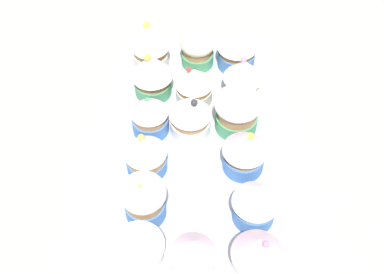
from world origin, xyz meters
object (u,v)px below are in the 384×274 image
cupcake_9 (190,254)px  cupcake_12 (236,110)px  cupcake_11 (241,78)px  cupcake_7 (191,85)px  cupcake_2 (148,115)px  cupcake_8 (188,115)px  cupcake_0 (149,46)px  cupcake_15 (256,253)px  baking_tray (192,152)px  cupcake_10 (235,48)px  cupcake_3 (144,154)px  cupcake_14 (254,202)px  cupcake_6 (196,48)px  cupcake_13 (243,151)px  cupcake_5 (136,246)px  cupcake_1 (150,73)px  cupcake_4 (142,198)px

cupcake_9 → cupcake_12: cupcake_12 is taller
cupcake_11 → cupcake_7: bearing=-83.4°
cupcake_2 → cupcake_9: 22.05cm
cupcake_8 → cupcake_0: bearing=-154.4°
cupcake_7 → cupcake_15: bearing=15.9°
cupcake_11 → cupcake_12: (6.26, -1.11, -0.18)cm
baking_tray → cupcake_10: 19.01cm
cupcake_10 → cupcake_15: size_ratio=0.88×
baking_tray → cupcake_10: size_ratio=6.55×
cupcake_9 → cupcake_3: bearing=-156.0°
cupcake_14 → cupcake_6: bearing=-165.7°
cupcake_0 → cupcake_6: (-0.64, 7.49, -0.97)cm
cupcake_8 → cupcake_7: bearing=177.1°
cupcake_8 → cupcake_12: size_ratio=1.01×
cupcake_13 → cupcake_0: bearing=-145.2°
baking_tray → cupcake_2: (-3.60, -6.36, 4.09)cm
cupcake_2 → cupcake_5: 20.28cm
cupcake_5 → baking_tray: bearing=158.5°
cupcake_1 → cupcake_8: cupcake_1 is taller
cupcake_2 → cupcake_8: 5.82cm
cupcake_0 → cupcake_13: cupcake_0 is taller
cupcake_9 → cupcake_10: bearing=168.8°
cupcake_5 → cupcake_7: bearing=166.4°
cupcake_4 → cupcake_5: 6.34cm
cupcake_6 → cupcake_12: 14.58cm
cupcake_5 → cupcake_9: (0.87, 6.47, -0.10)cm
cupcake_6 → cupcake_9: bearing=-1.0°
cupcake_2 → cupcake_7: (-6.05, 6.13, -0.17)cm
cupcake_13 → cupcake_14: bearing=6.5°
cupcake_6 → cupcake_13: (20.55, 6.36, 0.54)cm
cupcake_1 → cupcake_13: 19.29cm
cupcake_12 → cupcake_14: size_ratio=0.95×
cupcake_13 → cupcake_15: 14.73cm
cupcake_0 → cupcake_5: bearing=0.7°
cupcake_11 → cupcake_13: 13.42cm
cupcake_12 → cupcake_7: bearing=-129.9°
cupcake_0 → cupcake_10: (-0.23, 13.79, -0.64)cm
cupcake_0 → cupcake_9: size_ratio=1.24×
cupcake_7 → cupcake_2: bearing=-45.4°
cupcake_5 → cupcake_14: size_ratio=0.91×
cupcake_0 → cupcake_8: bearing=25.6°
cupcake_5 → cupcake_15: size_ratio=0.86×
cupcake_2 → cupcake_9: cupcake_2 is taller
cupcake_5 → cupcake_3: bearing=179.7°
cupcake_4 → cupcake_8: 15.05cm
cupcake_5 → cupcake_11: bearing=152.9°
cupcake_13 → cupcake_1: bearing=-136.5°
cupcake_5 → cupcake_8: size_ratio=0.94×
cupcake_11 → cupcake_8: bearing=-48.6°
baking_tray → cupcake_8: (-3.57, -0.54, 4.12)cm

